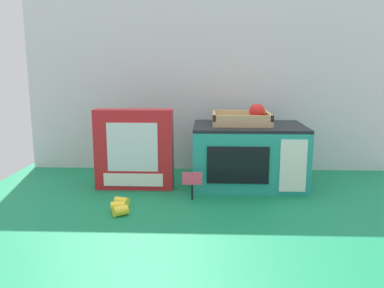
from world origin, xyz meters
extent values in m
plane|color=#147A4C|center=(0.00, 0.00, 0.00)|extent=(1.70, 1.70, 0.00)
cube|color=silver|center=(0.00, 0.30, 0.39)|extent=(1.61, 0.03, 0.77)
cube|color=teal|center=(0.16, 0.05, 0.11)|extent=(0.43, 0.30, 0.23)
cube|color=black|center=(0.16, 0.05, 0.23)|extent=(0.43, 0.30, 0.01)
cube|color=black|center=(0.11, -0.10, 0.11)|extent=(0.22, 0.01, 0.14)
cube|color=white|center=(0.31, -0.10, 0.11)|extent=(0.09, 0.01, 0.19)
cube|color=tan|center=(0.13, 0.07, 0.25)|extent=(0.23, 0.20, 0.02)
cube|color=tan|center=(0.13, -0.02, 0.27)|extent=(0.23, 0.01, 0.02)
cube|color=tan|center=(0.13, 0.17, 0.27)|extent=(0.23, 0.01, 0.02)
cube|color=tan|center=(0.02, 0.07, 0.27)|extent=(0.01, 0.20, 0.02)
cube|color=tan|center=(0.24, 0.07, 0.27)|extent=(0.01, 0.20, 0.02)
ellipsoid|color=yellow|center=(0.20, 0.08, 0.29)|extent=(0.09, 0.09, 0.05)
sphere|color=#72287F|center=(0.19, 0.08, 0.28)|extent=(0.05, 0.05, 0.05)
sphere|color=red|center=(0.19, 0.05, 0.29)|extent=(0.06, 0.06, 0.06)
cube|color=red|center=(-0.28, -0.02, 0.15)|extent=(0.30, 0.07, 0.31)
cube|color=silver|center=(-0.28, -0.06, 0.17)|extent=(0.19, 0.00, 0.18)
cube|color=white|center=(-0.28, -0.06, 0.04)|extent=(0.22, 0.00, 0.05)
cylinder|color=black|center=(-0.05, -0.15, 0.03)|extent=(0.01, 0.01, 0.06)
cube|color=#F44C6B|center=(-0.05, -0.15, 0.08)|extent=(0.07, 0.00, 0.05)
cylinder|color=yellow|center=(-0.29, -0.23, 0.02)|extent=(0.05, 0.04, 0.03)
cylinder|color=yellow|center=(-0.29, -0.28, 0.02)|extent=(0.05, 0.04, 0.03)
cylinder|color=yellow|center=(-0.27, -0.32, 0.02)|extent=(0.06, 0.05, 0.03)
camera|label=1|loc=(0.00, -1.50, 0.46)|focal=37.52mm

